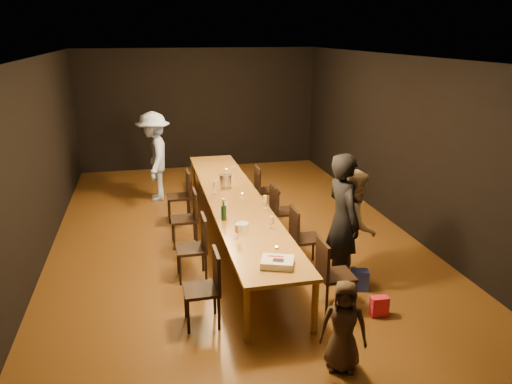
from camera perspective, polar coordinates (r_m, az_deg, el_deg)
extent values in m
plane|color=#4F2F13|center=(8.50, -2.37, -5.52)|extent=(10.00, 10.00, 0.00)
cube|color=black|center=(12.90, -6.55, 9.40)|extent=(6.00, 0.04, 3.00)
cube|color=black|center=(3.55, 12.63, -14.43)|extent=(6.00, 0.04, 3.00)
cube|color=black|center=(8.07, -23.97, 2.89)|extent=(0.04, 10.00, 3.00)
cube|color=black|center=(9.04, 16.63, 5.16)|extent=(0.04, 10.00, 3.00)
cube|color=silver|center=(7.82, -2.65, 15.11)|extent=(6.00, 10.00, 0.04)
cube|color=brown|center=(8.24, -2.43, -0.89)|extent=(0.90, 6.00, 0.05)
cylinder|color=brown|center=(5.74, -1.04, -13.89)|extent=(0.08, 0.08, 0.70)
cylinder|color=brown|center=(5.93, 6.75, -12.90)|extent=(0.08, 0.08, 0.70)
cylinder|color=brown|center=(11.05, -7.17, 1.84)|extent=(0.08, 0.08, 0.70)
cylinder|color=brown|center=(11.15, -3.08, 2.11)|extent=(0.08, 0.08, 0.70)
imported|color=black|center=(6.83, 9.92, -3.29)|extent=(0.50, 0.72, 1.88)
imported|color=beige|center=(7.15, 11.17, -3.66)|extent=(0.87, 0.95, 1.58)
imported|color=#91A9E1|center=(10.51, -11.55, 4.00)|extent=(0.72, 1.21, 1.84)
imported|color=#3B2D21|center=(5.36, 9.98, -14.85)|extent=(0.57, 0.48, 1.00)
cube|color=red|center=(6.52, 13.91, -12.56)|extent=(0.22, 0.13, 0.26)
cube|color=#283CAD|center=(7.04, 11.75, -9.82)|extent=(0.26, 0.21, 0.29)
cube|color=white|center=(5.91, 2.47, -8.04)|extent=(0.46, 0.41, 0.09)
cube|color=black|center=(5.86, 2.56, -7.79)|extent=(0.15, 0.14, 0.00)
cube|color=red|center=(5.95, 2.29, -7.35)|extent=(0.19, 0.10, 0.00)
cylinder|color=white|center=(6.91, -1.58, -3.99)|extent=(0.22, 0.22, 0.10)
cylinder|color=silver|center=(8.80, -3.50, 1.27)|extent=(0.25, 0.25, 0.23)
cylinder|color=#B2B7B2|center=(6.35, 2.36, -6.40)|extent=(0.05, 0.05, 0.03)
cylinder|color=#B2B7B2|center=(8.38, -1.59, -0.26)|extent=(0.05, 0.05, 0.03)
cylinder|color=#B2B7B2|center=(9.90, -3.40, 2.56)|extent=(0.05, 0.05, 0.03)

